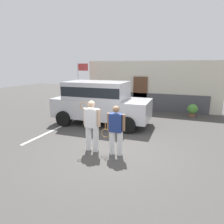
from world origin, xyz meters
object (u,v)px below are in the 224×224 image
at_px(tennis_player_man, 92,125).
at_px(potted_plant_by_porch, 192,110).
at_px(parked_suv, 100,101).
at_px(flag_pole, 81,77).
at_px(tennis_player_woman, 116,130).

bearing_deg(tennis_player_man, potted_plant_by_porch, -113.47).
xyz_separation_m(parked_suv, tennis_player_man, (1.10, -3.03, -0.25)).
relative_size(tennis_player_man, potted_plant_by_porch, 2.36).
relative_size(tennis_player_man, flag_pole, 0.57).
bearing_deg(tennis_player_woman, flag_pole, -53.44).
distance_m(parked_suv, potted_plant_by_porch, 5.27).
bearing_deg(potted_plant_by_porch, tennis_player_man, -117.48).
height_order(parked_suv, potted_plant_by_porch, parked_suv).
height_order(potted_plant_by_porch, flag_pole, flag_pole).
xyz_separation_m(potted_plant_by_porch, flag_pole, (-7.01, 0.02, 1.65)).
bearing_deg(parked_suv, flag_pole, 130.73).
bearing_deg(tennis_player_woman, tennis_player_man, -1.81).
xyz_separation_m(parked_suv, flag_pole, (-2.76, 3.04, 0.91)).
relative_size(tennis_player_man, tennis_player_woman, 1.07).
xyz_separation_m(parked_suv, potted_plant_by_porch, (4.25, 3.03, -0.75)).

